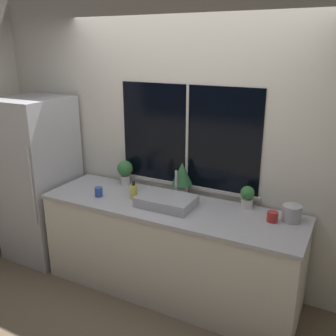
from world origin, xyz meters
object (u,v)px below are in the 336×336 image
(potted_plant_center, at_px, (182,176))
(sink, at_px, (166,201))
(potted_plant_right, at_px, (247,196))
(mug_red, at_px, (272,217))
(soap_bottle, at_px, (134,192))
(refrigerator, at_px, (39,179))
(kettle, at_px, (292,213))
(potted_plant_left, at_px, (125,170))
(mug_blue, at_px, (99,192))

(potted_plant_center, bearing_deg, sink, -93.09)
(potted_plant_right, distance_m, mug_red, 0.31)
(sink, relative_size, soap_bottle, 2.84)
(refrigerator, height_order, sink, refrigerator)
(sink, distance_m, potted_plant_right, 0.71)
(refrigerator, xyz_separation_m, potted_plant_center, (1.56, 0.28, 0.21))
(mug_red, height_order, kettle, kettle)
(potted_plant_left, bearing_deg, potted_plant_right, 0.00)
(sink, bearing_deg, potted_plant_center, 86.91)
(soap_bottle, relative_size, kettle, 1.14)
(potted_plant_left, distance_m, mug_red, 1.54)
(refrigerator, bearing_deg, sink, -0.10)
(potted_plant_center, bearing_deg, refrigerator, -169.94)
(mug_blue, bearing_deg, potted_plant_right, 16.32)
(mug_red, bearing_deg, kettle, 31.25)
(potted_plant_right, height_order, kettle, potted_plant_right)
(refrigerator, relative_size, mug_blue, 19.36)
(sink, bearing_deg, mug_red, 7.29)
(kettle, bearing_deg, potted_plant_left, 177.15)
(refrigerator, height_order, mug_red, refrigerator)
(soap_bottle, bearing_deg, refrigerator, 179.54)
(mug_blue, bearing_deg, refrigerator, 173.10)
(refrigerator, bearing_deg, potted_plant_center, 10.06)
(mug_blue, bearing_deg, sink, 8.91)
(potted_plant_left, height_order, kettle, potted_plant_left)
(potted_plant_center, height_order, mug_blue, potted_plant_center)
(sink, bearing_deg, potted_plant_right, 23.40)
(refrigerator, relative_size, soap_bottle, 9.96)
(refrigerator, xyz_separation_m, sink, (1.55, -0.00, 0.06))
(potted_plant_center, distance_m, mug_red, 0.92)
(potted_plant_left, distance_m, potted_plant_center, 0.64)
(potted_plant_right, bearing_deg, sink, -156.60)
(refrigerator, distance_m, kettle, 2.60)
(sink, bearing_deg, soap_bottle, -178.81)
(potted_plant_left, relative_size, potted_plant_right, 1.24)
(refrigerator, distance_m, potted_plant_right, 2.22)
(potted_plant_center, bearing_deg, potted_plant_left, 180.00)
(refrigerator, bearing_deg, potted_plant_right, 7.20)
(potted_plant_right, relative_size, mug_blue, 2.25)
(refrigerator, bearing_deg, mug_red, 2.64)
(refrigerator, height_order, potted_plant_right, refrigerator)
(sink, distance_m, kettle, 1.06)
(soap_bottle, xyz_separation_m, kettle, (1.38, 0.20, -0.00))
(mug_blue, bearing_deg, soap_bottle, 16.51)
(refrigerator, distance_m, mug_red, 2.46)
(potted_plant_right, height_order, mug_blue, potted_plant_right)
(refrigerator, bearing_deg, kettle, 4.30)
(mug_red, relative_size, kettle, 0.58)
(potted_plant_center, xyz_separation_m, soap_bottle, (-0.35, -0.29, -0.12))
(kettle, bearing_deg, mug_red, -148.75)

